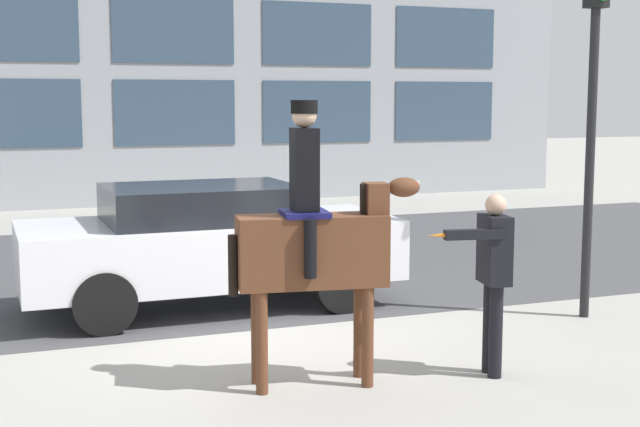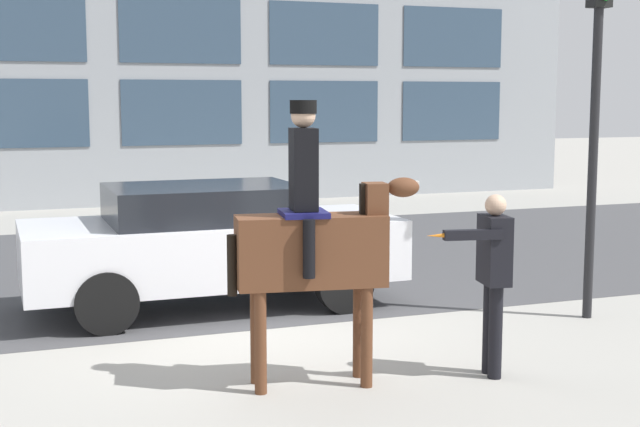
% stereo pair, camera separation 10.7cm
% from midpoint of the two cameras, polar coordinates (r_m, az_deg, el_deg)
% --- Properties ---
extents(ground_plane, '(80.00, 80.00, 0.00)m').
position_cam_midpoint_polar(ground_plane, '(9.75, -3.64, -8.24)').
color(ground_plane, '#9E9B93').
extents(road_surface, '(25.55, 8.50, 0.01)m').
position_cam_midpoint_polar(road_surface, '(14.25, -9.18, -3.29)').
color(road_surface, '#444447').
rests_on(road_surface, ground_plane).
extents(mounted_horse_lead, '(1.77, 0.66, 2.61)m').
position_cam_midpoint_polar(mounted_horse_lead, '(8.05, -0.01, -1.85)').
color(mounted_horse_lead, '#59331E').
rests_on(mounted_horse_lead, ground_plane).
extents(pedestrian_bystander, '(0.88, 0.44, 1.74)m').
position_cam_midpoint_polar(pedestrian_bystander, '(8.53, 11.35, -3.56)').
color(pedestrian_bystander, black).
rests_on(pedestrian_bystander, ground_plane).
extents(street_car_near_lane, '(4.63, 1.97, 1.55)m').
position_cam_midpoint_polar(street_car_near_lane, '(11.26, -6.72, -1.83)').
color(street_car_near_lane, silver).
rests_on(street_car_near_lane, ground_plane).
extents(traffic_light, '(0.24, 0.29, 4.38)m').
position_cam_midpoint_polar(traffic_light, '(10.98, 17.58, 8.56)').
color(traffic_light, black).
rests_on(traffic_light, ground_plane).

